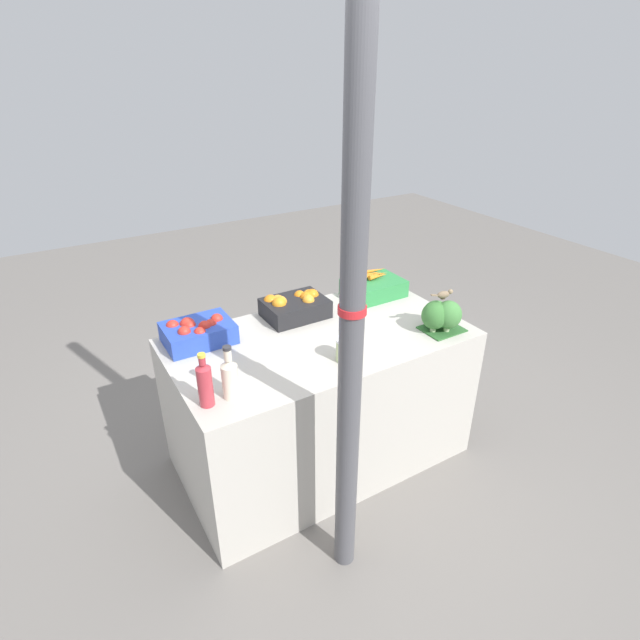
# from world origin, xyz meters

# --- Properties ---
(ground_plane) EXTENTS (10.00, 10.00, 0.00)m
(ground_plane) POSITION_xyz_m (0.00, 0.00, 0.00)
(ground_plane) COLOR slate
(market_table) EXTENTS (1.61, 0.88, 0.83)m
(market_table) POSITION_xyz_m (0.00, 0.00, 0.42)
(market_table) COLOR #B7B2A8
(market_table) RESTS_ON ground_plane
(support_pole) EXTENTS (0.11, 0.11, 2.63)m
(support_pole) POSITION_xyz_m (-0.27, -0.68, 1.31)
(support_pole) COLOR #4C4C51
(support_pole) RESTS_ON ground_plane
(apple_crate) EXTENTS (0.35, 0.26, 0.14)m
(apple_crate) POSITION_xyz_m (-0.58, 0.28, 0.89)
(apple_crate) COLOR #2847B7
(apple_crate) RESTS_ON market_table
(orange_crate) EXTENTS (0.35, 0.26, 0.14)m
(orange_crate) POSITION_xyz_m (0.00, 0.29, 0.90)
(orange_crate) COLOR black
(orange_crate) RESTS_ON market_table
(carrot_crate) EXTENTS (0.35, 0.26, 0.14)m
(carrot_crate) POSITION_xyz_m (0.57, 0.28, 0.89)
(carrot_crate) COLOR #2D8442
(carrot_crate) RESTS_ON market_table
(broccoli_pile) EXTENTS (0.24, 0.22, 0.19)m
(broccoli_pile) POSITION_xyz_m (0.60, -0.28, 0.93)
(broccoli_pile) COLOR #2D602D
(broccoli_pile) RESTS_ON market_table
(juice_bottle_ruby) EXTENTS (0.07, 0.07, 0.26)m
(juice_bottle_ruby) POSITION_xyz_m (-0.73, -0.27, 0.94)
(juice_bottle_ruby) COLOR #B2333D
(juice_bottle_ruby) RESTS_ON market_table
(juice_bottle_cloudy) EXTENTS (0.07, 0.07, 0.26)m
(juice_bottle_cloudy) POSITION_xyz_m (-0.62, -0.27, 0.94)
(juice_bottle_cloudy) COLOR beige
(juice_bottle_cloudy) RESTS_ON market_table
(pickle_jar) EXTENTS (0.10, 0.10, 0.12)m
(pickle_jar) POSITION_xyz_m (-0.01, -0.27, 0.89)
(pickle_jar) COLOR #B2C684
(pickle_jar) RESTS_ON market_table
(sparrow_bird) EXTENTS (0.13, 0.05, 0.05)m
(sparrow_bird) POSITION_xyz_m (0.61, -0.27, 1.04)
(sparrow_bird) COLOR #4C3D2D
(sparrow_bird) RESTS_ON broccoli_pile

